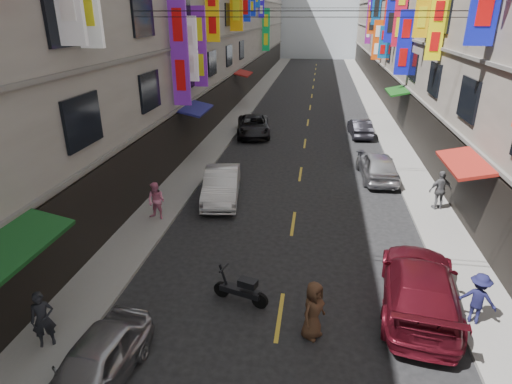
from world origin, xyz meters
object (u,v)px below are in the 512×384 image
(scooter_far_right, at_px, (360,159))
(car_left_far, at_px, (253,126))
(pedestrian_lfar, at_px, (156,201))
(pedestrian_crossing, at_px, (313,310))
(car_left_mid, at_px, (222,185))
(car_right_far, at_px, (360,128))
(pedestrian_rfar, at_px, (440,190))
(car_left_near, at_px, (94,366))
(pedestrian_lnear, at_px, (43,319))
(car_right_mid, at_px, (377,166))
(pedestrian_rnear, at_px, (478,298))
(car_right_near, at_px, (420,286))
(scooter_crossing, at_px, (241,290))

(scooter_far_right, height_order, car_left_far, car_left_far)
(pedestrian_lfar, height_order, pedestrian_crossing, pedestrian_lfar)
(scooter_far_right, height_order, car_left_mid, car_left_mid)
(car_right_far, relative_size, pedestrian_rfar, 2.15)
(car_left_near, relative_size, pedestrian_lnear, 2.34)
(pedestrian_lnear, bearing_deg, car_right_mid, 23.43)
(pedestrian_crossing, bearing_deg, car_left_mid, 60.44)
(car_right_far, bearing_deg, pedestrian_rfar, 97.06)
(car_left_mid, bearing_deg, pedestrian_rnear, -48.39)
(car_left_mid, distance_m, car_right_far, 14.37)
(car_right_near, distance_m, car_right_mid, 10.83)
(car_left_far, xyz_separation_m, pedestrian_rfar, (9.98, -11.44, 0.32))
(scooter_far_right, bearing_deg, car_left_far, -32.90)
(car_right_far, distance_m, pedestrian_rfar, 12.53)
(car_right_far, xyz_separation_m, pedestrian_lnear, (-9.64, -22.53, 0.29))
(car_left_mid, height_order, pedestrian_lnear, pedestrian_lnear)
(car_left_mid, distance_m, pedestrian_rnear, 11.68)
(car_left_far, relative_size, car_right_far, 1.30)
(car_left_mid, xyz_separation_m, pedestrian_rfar, (9.72, 0.13, 0.27))
(car_right_near, relative_size, pedestrian_lfar, 3.24)
(car_right_mid, xyz_separation_m, pedestrian_lnear, (-9.88, -13.96, 0.17))
(scooter_crossing, bearing_deg, pedestrian_crossing, -101.41)
(scooter_far_right, xyz_separation_m, pedestrian_lfar, (-8.97, -8.30, 0.48))
(scooter_far_right, xyz_separation_m, car_left_far, (-7.05, 5.88, 0.24))
(scooter_far_right, bearing_deg, car_left_near, 73.48)
(car_left_far, height_order, pedestrian_crossing, pedestrian_crossing)
(pedestrian_crossing, bearing_deg, pedestrian_rfar, 2.39)
(scooter_crossing, distance_m, pedestrian_rnear, 6.63)
(pedestrian_lfar, relative_size, pedestrian_rfar, 0.92)
(car_left_far, bearing_deg, car_left_near, -99.87)
(scooter_crossing, height_order, pedestrian_lnear, pedestrian_lnear)
(car_left_mid, bearing_deg, car_right_near, -51.06)
(pedestrian_rnear, bearing_deg, scooter_far_right, -59.45)
(car_right_mid, bearing_deg, car_left_mid, 23.33)
(car_right_near, xyz_separation_m, pedestrian_lnear, (-9.88, -3.12, 0.15))
(car_right_mid, relative_size, pedestrian_lfar, 2.69)
(pedestrian_rfar, bearing_deg, car_right_near, 55.81)
(pedestrian_rfar, bearing_deg, car_left_far, -65.73)
(scooter_crossing, relative_size, pedestrian_rfar, 1.00)
(car_left_mid, height_order, car_left_far, car_left_mid)
(car_left_near, bearing_deg, car_left_far, 94.53)
(car_left_far, bearing_deg, car_left_mid, -97.95)
(car_right_far, relative_size, pedestrian_lfar, 2.35)
(car_left_near, bearing_deg, pedestrian_lfar, 106.23)
(pedestrian_lfar, bearing_deg, pedestrian_rnear, -11.54)
(scooter_crossing, height_order, car_right_near, car_right_near)
(scooter_far_right, relative_size, pedestrian_lnear, 1.14)
(scooter_far_right, relative_size, car_left_mid, 0.41)
(pedestrian_rnear, bearing_deg, pedestrian_crossing, 35.45)
(pedestrian_lfar, bearing_deg, car_right_mid, 46.25)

